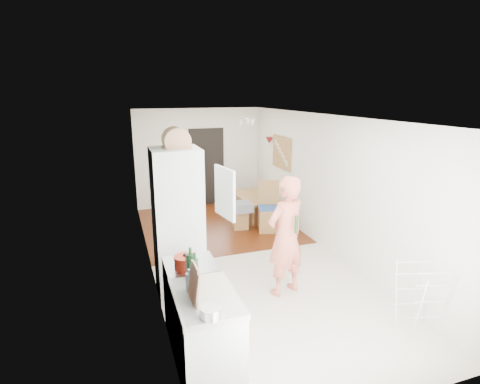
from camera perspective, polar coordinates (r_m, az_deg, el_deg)
room_shell at (r=6.37m, az=0.62°, el=0.17°), size 3.20×7.00×2.50m
floor at (r=6.80m, az=0.59°, el=-10.06°), size 3.20×7.00×0.01m
wood_floor_overlay at (r=8.44m, az=-3.58°, el=-4.97°), size 3.20×3.30×0.01m
sage_wall_panel at (r=3.98m, az=-11.53°, el=-0.30°), size 0.02×3.00×1.30m
tile_splashback at (r=3.72m, az=-9.74°, el=-12.91°), size 0.02×1.90×0.50m
doorway_recess at (r=9.74m, az=-5.06°, el=3.79°), size 0.90×0.04×2.00m
base_cabinet at (r=4.15m, az=-5.10°, el=-21.26°), size 0.60×0.90×0.86m
worktop at (r=3.89m, az=-5.27°, el=-15.78°), size 0.62×0.92×0.06m
range_cooker at (r=4.75m, az=-7.35°, el=-16.00°), size 0.60×0.60×0.88m
cooker_top at (r=4.54m, az=-7.54°, el=-11.01°), size 0.60×0.60×0.04m
fridge_housing at (r=5.40m, az=-9.44°, el=-4.73°), size 0.66×0.66×2.15m
fridge_door at (r=5.11m, az=-2.35°, el=-0.10°), size 0.14×0.56×0.70m
fridge_interior at (r=5.32m, az=-6.37°, el=0.42°), size 0.02×0.52×0.66m
pinboard at (r=8.63m, az=6.40°, el=6.02°), size 0.03×0.90×0.70m
pinboard_frame at (r=8.62m, az=6.31°, el=6.01°), size 0.00×0.94×0.74m
wall_sconce at (r=9.17m, az=4.48°, el=7.85°), size 0.18×0.18×0.16m
person at (r=5.36m, az=7.03°, el=-5.14°), size 0.88×0.71×2.09m
dining_table at (r=8.96m, az=2.45°, el=-2.36°), size 0.73×1.25×0.43m
dining_chair at (r=7.92m, az=4.49°, el=-2.31°), size 0.56×0.56×1.06m
stool at (r=8.13m, az=-0.00°, el=-4.22°), size 0.35×0.35×0.41m
grey_drape at (r=7.99m, az=0.19°, el=-2.27°), size 0.43×0.43×0.19m
drying_rack at (r=5.26m, az=25.91°, el=-14.34°), size 0.54×0.51×0.87m
bread_bin at (r=5.16m, az=-9.71°, el=7.77°), size 0.39×0.38×0.20m
red_casserole at (r=4.39m, az=-8.35°, el=-10.55°), size 0.30×0.30×0.15m
steel_pan at (r=3.53m, az=-4.44°, el=-17.79°), size 0.23×0.23×0.10m
held_bottle at (r=5.23m, az=8.58°, el=-4.89°), size 0.05×0.05×0.24m
bottle_a at (r=4.07m, az=-7.50°, el=-11.42°), size 0.08×0.08×0.31m
bottle_b at (r=4.01m, az=-6.81°, el=-11.99°), size 0.08×0.08×0.29m
bottle_c at (r=3.92m, az=-7.66°, el=-13.49°), size 0.09×0.09×0.19m
pepper_mill_front at (r=4.16m, az=-7.86°, el=-11.40°), size 0.07×0.07×0.24m
pepper_mill_back at (r=4.20m, az=-7.22°, el=-11.34°), size 0.07×0.07×0.20m
chopping_boards at (r=3.70m, az=-7.01°, el=-13.77°), size 0.13×0.27×0.37m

